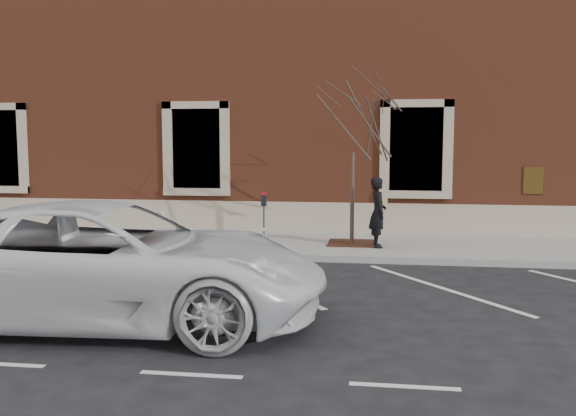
% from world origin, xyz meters
% --- Properties ---
extents(ground, '(120.00, 120.00, 0.00)m').
position_xyz_m(ground, '(0.00, 0.00, 0.00)').
color(ground, '#28282B').
rests_on(ground, ground).
extents(sidewalk_near, '(40.00, 3.50, 0.15)m').
position_xyz_m(sidewalk_near, '(0.00, 1.75, 0.07)').
color(sidewalk_near, '#B1ADA6').
rests_on(sidewalk_near, ground).
extents(curb_near, '(40.00, 0.12, 0.15)m').
position_xyz_m(curb_near, '(0.00, -0.05, 0.07)').
color(curb_near, '#9E9E99').
rests_on(curb_near, ground).
extents(parking_stripes, '(28.00, 4.40, 0.01)m').
position_xyz_m(parking_stripes, '(0.00, -2.20, 0.00)').
color(parking_stripes, silver).
rests_on(parking_stripes, ground).
extents(building_civic, '(40.00, 8.62, 8.00)m').
position_xyz_m(building_civic, '(0.00, 7.74, 4.00)').
color(building_civic, brown).
rests_on(building_civic, ground).
extents(man, '(0.50, 0.66, 1.64)m').
position_xyz_m(man, '(2.04, 1.15, 0.97)').
color(man, black).
rests_on(man, sidewalk_near).
extents(parking_meter, '(0.12, 0.09, 1.30)m').
position_xyz_m(parking_meter, '(-0.56, 0.61, 1.06)').
color(parking_meter, '#595B60').
rests_on(parking_meter, sidewalk_near).
extents(tree_grate, '(1.13, 1.13, 0.03)m').
position_xyz_m(tree_grate, '(1.42, 1.57, 0.16)').
color(tree_grate, '#421C15').
rests_on(tree_grate, sidewalk_near).
extents(sapling, '(2.40, 2.40, 4.01)m').
position_xyz_m(sapling, '(1.42, 1.57, 2.95)').
color(sapling, '#4B392D').
rests_on(sapling, sidewalk_near).
extents(white_truck, '(6.58, 3.38, 1.78)m').
position_xyz_m(white_truck, '(-1.82, -5.11, 0.89)').
color(white_truck, white).
rests_on(white_truck, ground).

